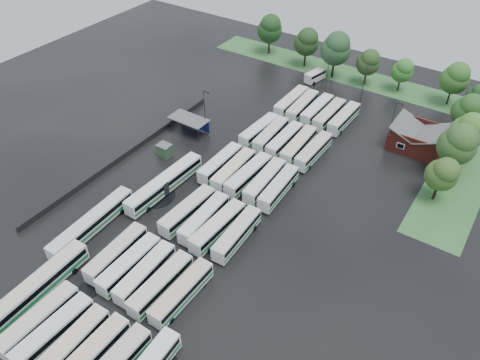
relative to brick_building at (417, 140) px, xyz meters
The scene contains 58 objects.
ground 49.08m from the brick_building, 119.30° to the right, with size 160.00×160.00×0.00m, color black.
brick_building is the anchor object (origin of this frame).
wash_shed 46.14m from the brick_building, 153.27° to the right, with size 8.20×4.20×3.58m.
utility_hut 50.26m from the brick_building, 143.11° to the right, with size 2.70×2.20×2.62m.
grass_strip_north 31.19m from the brick_building, 134.96° to the left, with size 80.00×10.00×0.01m, color #2F622E.
grass_strip_east 10.17m from the brick_building, ahead, with size 10.00×50.00×0.01m, color #2F622E.
west_fence 57.83m from the brick_building, 143.04° to the right, with size 0.10×50.00×1.20m, color #2D2D30.
bus_r0c0 74.47m from the brick_building, 112.40° to the right, with size 2.52×11.76×3.27m.
bus_r0c1 73.45m from the brick_building, 110.21° to the right, with size 2.75×11.61×3.22m.
bus_r0c2 72.47m from the brick_building, 107.64° to the right, with size 2.88×11.61×3.21m.
bus_r0c3 71.34m from the brick_building, 105.34° to the right, with size 2.55×11.86×3.30m.
bus_r1c0 61.72m from the brick_building, 117.34° to the right, with size 2.90×11.56×3.19m.
bus_r1c1 60.78m from the brick_building, 114.49° to the right, with size 2.49×11.46×3.19m.
bus_r1c2 59.50m from the brick_building, 111.89° to the right, with size 2.87×11.40×3.15m.
bus_r1c3 58.63m from the brick_building, 108.84° to the right, with size 2.56×11.54×3.21m.
bus_r1c4 57.12m from the brick_building, 105.84° to the right, with size 2.52×11.43×3.18m.
bus_r2c1 48.66m from the brick_building, 121.25° to the right, with size 2.99×11.85×3.27m.
bus_r2c2 46.91m from the brick_building, 117.84° to the right, with size 2.80×11.45×3.16m.
bus_r2c3 45.92m from the brick_building, 114.28° to the right, with size 2.99×11.89×3.28m.
bus_r2c4 44.18m from the brick_building, 110.55° to the right, with size 2.89×11.43×3.16m.
bus_r3c0 39.81m from the brick_building, 135.33° to the right, with size 2.44×11.35×3.16m.
bus_r3c1 37.82m from the brick_building, 131.53° to the right, with size 2.76×11.70×3.24m.
bus_r3c2 35.65m from the brick_building, 128.08° to the right, with size 2.89×11.95×3.31m.
bus_r3c3 33.51m from the brick_building, 123.74° to the right, with size 2.96×11.79×3.26m.
bus_r3c4 32.11m from the brick_building, 119.20° to the right, with size 2.93×11.51×3.18m.
bus_r4c0 31.65m from the brick_building, 153.02° to the right, with size 2.95×11.36×3.13m.
bus_r4c1 29.16m from the brick_building, 150.28° to the right, with size 2.85×11.40×3.15m.
bus_r4c2 26.48m from the brick_building, 146.55° to the right, with size 2.45×11.32×3.15m.
bus_r4c3 23.86m from the brick_building, 142.08° to the right, with size 2.92×11.82×3.27m.
bus_r4c4 21.41m from the brick_building, 136.60° to the right, with size 2.60×11.46×3.18m.
bus_r5c0 28.28m from the brick_building, behind, with size 2.52×11.80×3.28m.
bus_r5c1 25.27m from the brick_building, behind, with size 2.97×11.87×3.28m.
bus_r5c2 21.93m from the brick_building, behind, with size 2.57×11.45×3.18m.
bus_r5c3 18.82m from the brick_building, behind, with size 2.59×11.52×3.20m.
bus_r5c4 15.58m from the brick_building, behind, with size 2.66×11.38×3.15m.
artic_bus_west_a 73.68m from the brick_building, 116.67° to the right, with size 3.12×17.74×3.28m.
artic_bus_west_b 50.63m from the brick_building, 130.78° to the right, with size 3.07×17.66×3.26m.
artic_bus_west_c 63.76m from the brick_building, 124.77° to the right, with size 3.10×17.01×3.14m.
minibus 33.17m from the brick_building, 154.14° to the left, with size 3.35×6.22×2.57m.
tree_north_0 52.59m from the brick_building, 155.28° to the left, with size 6.66×6.66×11.02m.
tree_north_1 41.43m from the brick_building, 150.27° to the left, with size 6.34×6.34×10.50m.
tree_north_2 33.25m from the brick_building, 145.37° to the left, with size 7.30×7.30×12.09m.
tree_north_3 27.40m from the brick_building, 133.65° to the left, with size 5.60×5.60×9.28m.
tree_north_4 23.98m from the brick_building, 117.04° to the left, with size 5.04×5.04×8.35m.
tree_north_5 21.69m from the brick_building, 87.73° to the left, with size 6.35×6.35×10.52m.
tree_east_0 16.30m from the brick_building, 60.49° to the right, with size 5.55×5.52×9.14m.
tree_east_1 11.16m from the brick_building, 35.52° to the right, with size 6.91×6.91×11.44m.
tree_east_2 9.79m from the brick_building, ahead, with size 6.48×6.48×10.74m.
tree_east_3 11.86m from the brick_building, 52.88° to the left, with size 6.23×6.23×10.31m.
tree_east_4 19.73m from the brick_building, 69.82° to the left, with size 4.98×4.98×8.25m.
lamp_post_ne 6.75m from the brick_building, 153.70° to the right, with size 1.56×0.30×10.10m.
lamp_post_nw 42.98m from the brick_building, 153.24° to the right, with size 1.56×0.30×10.12m.
lamp_post_back_w 28.01m from the brick_building, 155.61° to the left, with size 1.39×0.27×9.03m.
lamp_post_back_e 19.98m from the brick_building, 145.55° to the left, with size 1.41×0.27×9.13m.
puddle_0 67.40m from the brick_building, 114.60° to the right, with size 3.52×3.52×0.01m, color black.
puddle_1 66.09m from the brick_building, 102.95° to the right, with size 3.36×3.36×0.01m, color black.
puddle_2 52.52m from the brick_building, 129.91° to the right, with size 6.96×6.96×0.01m, color black.
puddle_3 47.24m from the brick_building, 115.92° to the right, with size 5.09×5.09×0.01m, color black.
Camera 1 is at (37.42, -41.02, 55.16)m, focal length 35.00 mm.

